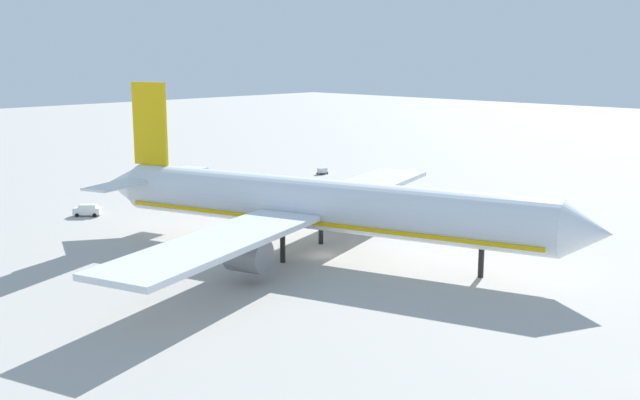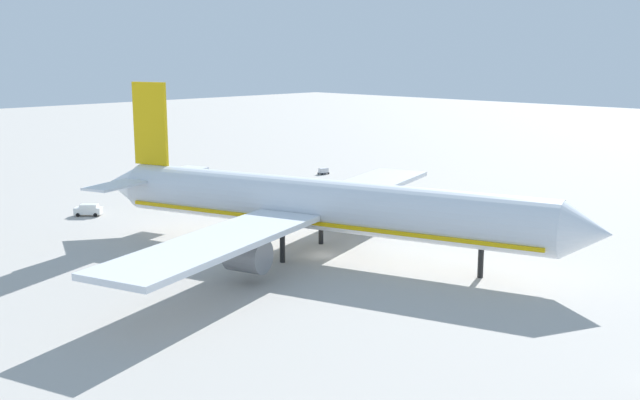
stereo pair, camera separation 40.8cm
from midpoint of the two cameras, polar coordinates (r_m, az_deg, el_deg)
The scene contains 5 objects.
ground_plane at distance 100.29m, azimuth 0.32°, elevation -4.26°, with size 600.00×600.00×0.00m, color #ADA8A0.
airliner at distance 99.18m, azimuth -0.34°, elevation -0.42°, with size 72.43×73.24×22.56m.
service_van at distance 130.05m, azimuth -17.23°, elevation -0.71°, with size 4.43×4.41×1.97m.
baggage_cart_1 at distance 167.10m, azimuth 0.33°, elevation 2.25°, with size 1.83×3.05×1.38m.
traffic_cone_1 at distance 124.48m, azimuth 19.45°, elevation -1.72°, with size 0.36×0.36×0.55m, color orange.
Camera 2 is at (67.56, -69.13, 26.72)m, focal length 41.81 mm.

